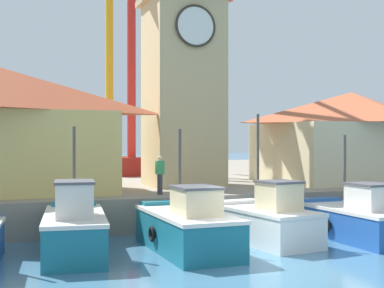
% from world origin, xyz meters
% --- Properties ---
extents(ground_plane, '(300.00, 300.00, 0.00)m').
position_xyz_m(ground_plane, '(0.00, 0.00, 0.00)').
color(ground_plane, teal).
extents(quay_wharf, '(120.00, 40.00, 1.40)m').
position_xyz_m(quay_wharf, '(0.00, 26.07, 0.70)').
color(quay_wharf, gray).
rests_on(quay_wharf, ground).
extents(fishing_boat_left_outer, '(2.50, 5.29, 4.10)m').
position_xyz_m(fishing_boat_left_outer, '(-5.05, 3.12, 0.83)').
color(fishing_boat_left_outer, '#196B7F').
rests_on(fishing_boat_left_outer, ground).
extents(fishing_boat_left_inner, '(2.27, 5.17, 4.02)m').
position_xyz_m(fishing_boat_left_inner, '(-1.50, 2.45, 0.79)').
color(fishing_boat_left_inner, '#196B7F').
rests_on(fishing_boat_left_inner, ground).
extents(fishing_boat_mid_left, '(2.58, 4.45, 4.60)m').
position_xyz_m(fishing_boat_mid_left, '(1.65, 2.82, 0.78)').
color(fishing_boat_mid_left, silver).
rests_on(fishing_boat_mid_left, ground).
extents(fishing_boat_center, '(2.26, 5.07, 3.86)m').
position_xyz_m(fishing_boat_center, '(5.05, 2.32, 0.74)').
color(fishing_boat_center, '#2356A8').
rests_on(fishing_boat_center, ground).
extents(clock_tower, '(3.95, 3.95, 13.82)m').
position_xyz_m(clock_tower, '(1.45, 11.37, 7.84)').
color(clock_tower, tan).
rests_on(clock_tower, quay_wharf).
extents(warehouse_right, '(9.75, 7.29, 4.99)m').
position_xyz_m(warehouse_right, '(11.32, 11.02, 3.95)').
color(warehouse_right, beige).
rests_on(warehouse_right, quay_wharf).
extents(port_crane_near, '(3.76, 7.44, 20.44)m').
position_xyz_m(port_crane_near, '(0.86, 19.83, 9.38)').
color(port_crane_near, maroon).
rests_on(port_crane_near, quay_wharf).
extents(port_crane_far, '(2.00, 8.55, 18.25)m').
position_xyz_m(port_crane_far, '(0.15, 23.75, 8.52)').
color(port_crane_far, '#976E11').
rests_on(port_crane_far, quay_wharf).
extents(dock_worker_near_tower, '(0.34, 0.22, 1.62)m').
position_xyz_m(dock_worker_near_tower, '(-4.20, 7.79, 2.24)').
color(dock_worker_near_tower, '#33333D').
rests_on(dock_worker_near_tower, quay_wharf).
extents(dock_worker_along_quay, '(0.34, 0.22, 1.62)m').
position_xyz_m(dock_worker_along_quay, '(-0.98, 7.31, 2.24)').
color(dock_worker_along_quay, '#33333D').
rests_on(dock_worker_along_quay, quay_wharf).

